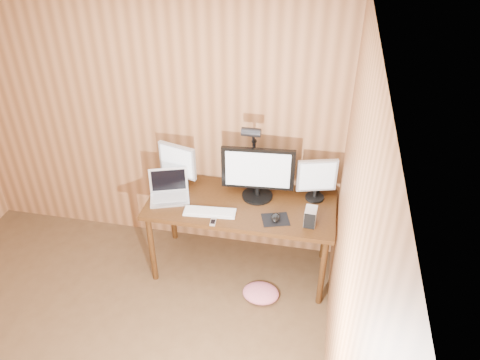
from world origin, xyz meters
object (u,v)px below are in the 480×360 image
(mouse, at_px, (276,217))
(desk_lamp, at_px, (252,148))
(keyboard, at_px, (210,212))
(speaker, at_px, (317,186))
(monitor_center, at_px, (258,172))
(phone, at_px, (213,222))
(monitor_left, at_px, (178,164))
(hard_drive, at_px, (310,217))
(desk, at_px, (243,209))
(laptop, at_px, (169,191))
(monitor_right, at_px, (317,179))

(mouse, bearing_deg, desk_lamp, 100.72)
(keyboard, distance_m, mouse, 0.55)
(mouse, bearing_deg, keyboard, 158.39)
(speaker, bearing_deg, monitor_center, -161.96)
(keyboard, relative_size, speaker, 3.30)
(phone, xyz_separation_m, speaker, (0.79, 0.59, 0.06))
(monitor_left, height_order, mouse, monitor_left)
(monitor_left, bearing_deg, speaker, 20.87)
(monitor_center, xyz_separation_m, hard_drive, (0.48, -0.29, -0.18))
(hard_drive, bearing_deg, desk, 161.66)
(keyboard, height_order, speaker, speaker)
(monitor_left, relative_size, desk_lamp, 0.59)
(monitor_left, bearing_deg, phone, -32.23)
(laptop, height_order, keyboard, laptop)
(monitor_center, distance_m, speaker, 0.56)
(desk, bearing_deg, monitor_right, 10.74)
(monitor_center, xyz_separation_m, keyboard, (-0.35, -0.31, -0.24))
(monitor_right, relative_size, keyboard, 0.88)
(keyboard, height_order, mouse, mouse)
(desk, distance_m, speaker, 0.68)
(desk, height_order, monitor_right, monitor_right)
(desk_lamp, bearing_deg, hard_drive, -55.21)
(mouse, bearing_deg, hard_drive, -23.09)
(monitor_center, height_order, hard_drive, monitor_center)
(desk, relative_size, phone, 17.14)
(monitor_right, distance_m, hard_drive, 0.38)
(monitor_center, xyz_separation_m, monitor_left, (-0.72, 0.05, -0.03))
(monitor_left, height_order, monitor_right, monitor_left)
(desk, xyz_separation_m, mouse, (0.32, -0.24, 0.15))
(keyboard, bearing_deg, phone, -69.06)
(desk, relative_size, monitor_right, 4.16)
(monitor_center, height_order, mouse, monitor_center)
(mouse, distance_m, hard_drive, 0.28)
(mouse, bearing_deg, speaker, 32.76)
(monitor_left, xyz_separation_m, monitor_right, (1.21, 0.02, -0.01))
(keyboard, xyz_separation_m, phone, (0.06, -0.12, -0.00))
(keyboard, bearing_deg, monitor_center, 36.64)
(hard_drive, height_order, desk_lamp, desk_lamp)
(laptop, distance_m, mouse, 0.96)
(laptop, bearing_deg, keyboard, -41.51)
(speaker, bearing_deg, hard_drive, -93.23)
(phone, bearing_deg, desk_lamp, 62.04)
(keyboard, xyz_separation_m, desk_lamp, (0.28, 0.41, 0.42))
(keyboard, relative_size, desk_lamp, 0.64)
(speaker, bearing_deg, laptop, -166.40)
(mouse, xyz_separation_m, speaker, (0.30, 0.45, 0.04))
(laptop, height_order, hard_drive, laptop)
(speaker, bearing_deg, phone, -143.49)
(monitor_center, relative_size, laptop, 1.56)
(monitor_left, height_order, laptop, monitor_left)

